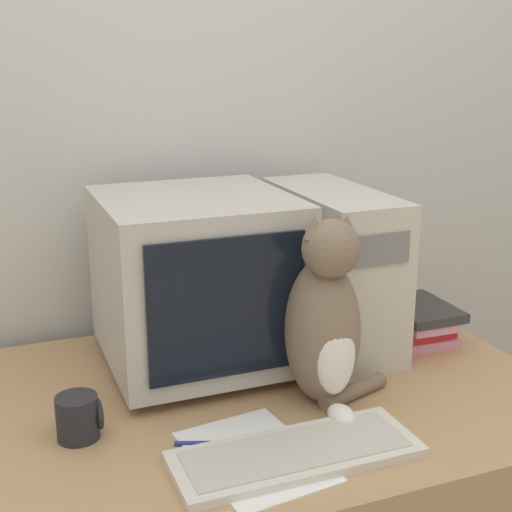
{
  "coord_description": "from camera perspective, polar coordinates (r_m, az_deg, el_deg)",
  "views": [
    {
      "loc": [
        -0.49,
        -0.88,
        1.51
      ],
      "look_at": [
        0.05,
        0.5,
        1.07
      ],
      "focal_mm": 50.0,
      "sensor_mm": 36.0,
      "label": 1
    }
  ],
  "objects": [
    {
      "name": "wall_back",
      "position": [
        1.93,
        -6.59,
        8.61
      ],
      "size": [
        7.0,
        0.05,
        2.5
      ],
      "color": "silver",
      "rests_on": "ground_plane"
    },
    {
      "name": "crt_monitor",
      "position": [
        1.66,
        -4.77,
        -1.89
      ],
      "size": [
        0.42,
        0.44,
        0.41
      ],
      "color": "#BCB7AD",
      "rests_on": "desk"
    },
    {
      "name": "keyboard",
      "position": [
        1.36,
        3.27,
        -15.49
      ],
      "size": [
        0.46,
        0.17,
        0.02
      ],
      "color": "silver",
      "rests_on": "desk"
    },
    {
      "name": "pen",
      "position": [
        1.41,
        -3.7,
        -14.72
      ],
      "size": [
        0.13,
        0.06,
        0.01
      ],
      "color": "navy",
      "rests_on": "desk"
    },
    {
      "name": "book_stack",
      "position": [
        1.88,
        12.78,
        -5.14
      ],
      "size": [
        0.17,
        0.21,
        0.1
      ],
      "color": "pink",
      "rests_on": "desk"
    },
    {
      "name": "computer_tower",
      "position": [
        1.8,
        6.06,
        -0.92
      ],
      "size": [
        0.2,
        0.46,
        0.4
      ],
      "color": "beige",
      "rests_on": "desk"
    },
    {
      "name": "cat",
      "position": [
        1.49,
        5.55,
        -5.31
      ],
      "size": [
        0.24,
        0.25,
        0.41
      ],
      "rotation": [
        0.0,
        0.0,
        -0.08
      ],
      "color": "#7A6651",
      "rests_on": "desk"
    },
    {
      "name": "mug",
      "position": [
        1.45,
        -13.98,
        -12.4
      ],
      "size": [
        0.09,
        0.08,
        0.09
      ],
      "color": "#232328",
      "rests_on": "desk"
    },
    {
      "name": "paper_sheet",
      "position": [
        1.37,
        -0.09,
        -15.71
      ],
      "size": [
        0.24,
        0.32,
        0.0
      ],
      "color": "white",
      "rests_on": "desk"
    }
  ]
}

